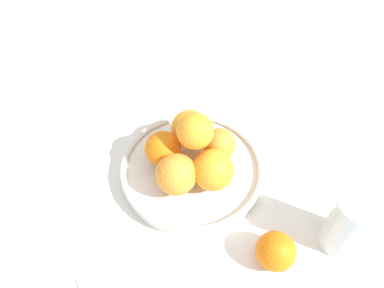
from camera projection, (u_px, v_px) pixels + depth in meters
name	position (u px, v px, depth m)	size (l,w,h in m)	color
ground_plane	(192.00, 174.00, 0.77)	(4.00, 4.00, 0.00)	silver
fruit_bowl	(192.00, 169.00, 0.76)	(0.29, 0.29, 0.03)	silver
orange_pile	(192.00, 151.00, 0.71)	(0.18, 0.18, 0.13)	orange
stray_orange	(276.00, 251.00, 0.63)	(0.07, 0.07, 0.07)	orange
drinking_glass	(349.00, 223.00, 0.63)	(0.07, 0.07, 0.13)	silver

